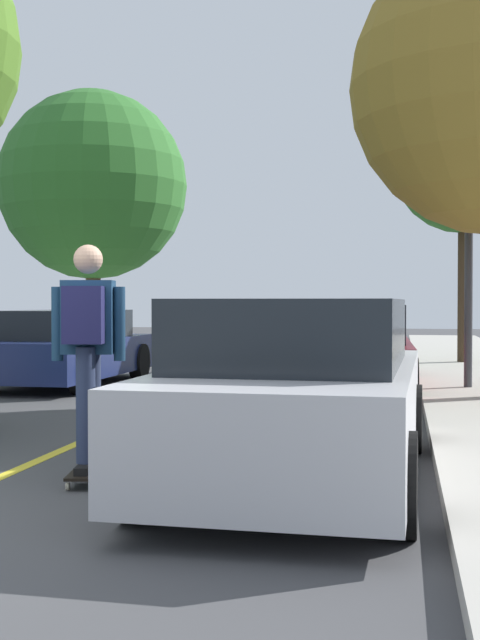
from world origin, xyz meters
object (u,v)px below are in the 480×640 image
(streetlamp, at_px, (469,196))
(skateboarder, at_px, (88,340))
(skateboard, at_px, (89,470))
(parked_car_right_near, at_px, (351,348))
(street_tree_right_near, at_px, (464,162))
(street_tree_left_near, at_px, (93,186))
(parked_car_right_nearest, at_px, (300,392))
(parked_car_left_near, at_px, (67,348))

(streetlamp, bearing_deg, skateboarder, -116.70)
(skateboard, height_order, skateboarder, skateboarder)
(parked_car_right_near, relative_size, street_tree_right_near, 0.81)
(street_tree_left_near, height_order, street_tree_right_near, street_tree_left_near)
(parked_car_right_nearest, xyz_separation_m, skateboarder, (-1.63, -0.32, 0.41))
(parked_car_right_near, relative_size, street_tree_left_near, 0.71)
(street_tree_left_near, xyz_separation_m, skateboard, (5.18, -13.86, -4.22))
(parked_car_right_nearest, height_order, street_tree_right_near, street_tree_right_near)
(parked_car_left_near, distance_m, skateboarder, 7.87)
(streetlamp, distance_m, skateboarder, 7.75)
(street_tree_left_near, height_order, streetlamp, street_tree_left_near)
(skateboard, bearing_deg, parked_car_right_near, 77.15)
(street_tree_right_near, relative_size, skateboard, 6.60)
(street_tree_right_near, bearing_deg, street_tree_left_near, 168.90)
(street_tree_left_near, relative_size, skateboarder, 3.72)
(streetlamp, bearing_deg, parked_car_right_nearest, -105.29)
(street_tree_right_near, bearing_deg, streetlamp, -93.20)
(street_tree_right_near, bearing_deg, skateboard, -106.93)
(parked_car_left_near, relative_size, skateboard, 4.81)
(streetlamp, height_order, skateboard, streetlamp)
(skateboard, bearing_deg, parked_car_right_nearest, 9.86)
(parked_car_left_near, xyz_separation_m, parked_car_right_nearest, (4.76, -6.89, 0.08))
(parked_car_left_near, xyz_separation_m, skateboard, (3.12, -7.17, -0.54))
(street_tree_right_near, bearing_deg, parked_car_right_near, -112.55)
(street_tree_right_near, relative_size, streetlamp, 1.17)
(parked_car_left_near, xyz_separation_m, skateboarder, (3.13, -7.21, 0.48))
(parked_car_right_nearest, relative_size, street_tree_left_near, 0.67)
(street_tree_left_near, relative_size, streetlamp, 1.33)
(street_tree_left_near, distance_m, skateboarder, 15.17)
(parked_car_right_near, bearing_deg, skateboard, -102.85)
(skateboarder, bearing_deg, street_tree_left_near, 110.46)
(parked_car_left_near, relative_size, street_tree_left_near, 0.64)
(street_tree_left_near, bearing_deg, parked_car_right_near, -44.47)
(parked_car_right_nearest, relative_size, skateboarder, 2.50)
(street_tree_left_near, bearing_deg, skateboarder, -69.54)
(parked_car_right_near, height_order, streetlamp, streetlamp)
(street_tree_left_near, relative_size, skateboard, 7.53)
(parked_car_left_near, distance_m, parked_car_right_nearest, 8.37)
(skateboard, distance_m, skateboarder, 1.02)
(street_tree_left_near, height_order, skateboarder, street_tree_left_near)
(parked_car_left_near, bearing_deg, parked_car_right_near, -0.01)
(skateboarder, bearing_deg, parked_car_right_nearest, 11.04)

